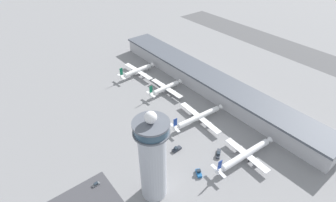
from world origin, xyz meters
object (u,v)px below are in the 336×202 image
Objects in this scene: airplane_gate_bravo at (166,88)px; service_truck_catering at (199,173)px; airplane_gate_alpha at (137,71)px; airplane_gate_charlie at (199,117)px; airplane_gate_delta at (246,155)px; control_tower at (153,159)px; car_silver_sedan at (96,184)px; service_truck_fuel at (177,149)px; service_truck_baggage at (218,154)px.

airplane_gate_bravo reaches higher than service_truck_catering.
airplane_gate_alpha is 82.50m from airplane_gate_charlie.
airplane_gate_bravo is at bearing 174.85° from airplane_gate_delta.
control_tower is 127.62m from airplane_gate_alpha.
airplane_gate_alpha reaches higher than airplane_gate_charlie.
airplane_gate_delta is (87.19, -7.87, -0.11)m from airplane_gate_bravo.
control_tower reaches higher than car_silver_sedan.
service_truck_catering is at bearing -107.39° from airplane_gate_delta.
service_truck_catering is at bearing 58.76° from car_silver_sedan.
airplane_gate_bravo is 0.78× the size of airplane_gate_delta.
service_truck_fuel reaches higher than car_silver_sedan.
airplane_gate_delta is at bearing 74.26° from control_tower.
airplane_gate_alpha is 9.43× the size of car_silver_sedan.
airplane_gate_bravo is at bearing 138.16° from control_tower.
service_truck_catering is at bearing -5.50° from service_truck_fuel.
control_tower is at bearing -105.74° from airplane_gate_delta.
service_truck_fuel reaches higher than service_truck_baggage.
control_tower is 68.71m from airplane_gate_charlie.
airplane_gate_charlie reaches higher than service_truck_fuel.
airplane_gate_charlie is (43.98, -4.90, -0.31)m from airplane_gate_bravo.
airplane_gate_alpha reaches higher than car_silver_sedan.
airplane_gate_bravo is 5.63× the size of service_truck_fuel.
control_tower reaches higher than airplane_gate_delta.
service_truck_fuel is 25.99m from service_truck_baggage.
airplane_gate_alpha is at bearing 161.00° from service_truck_fuel.
car_silver_sedan is at bearing -111.17° from service_truck_baggage.
airplane_gate_charlie is at bearing 114.91° from control_tower.
car_silver_sedan is (-29.80, -49.12, -0.44)m from service_truck_catering.
airplane_gate_bravo is 8.86× the size of car_silver_sedan.
service_truck_fuel is at bearing 118.52° from control_tower.
car_silver_sedan is at bearing -116.41° from airplane_gate_delta.
airplane_gate_bravo is (-71.39, 63.93, -21.72)m from control_tower.
airplane_gate_delta reaches higher than airplane_gate_bravo.
service_truck_catering is 20.05m from service_truck_baggage.
control_tower is 8.52× the size of service_truck_fuel.
airplane_gate_charlie is 33.49m from service_truck_baggage.
control_tower is at bearing -61.48° from service_truck_fuel.
airplane_gate_charlie is at bearing 176.08° from airplane_gate_delta.
airplane_gate_alpha is at bearing 150.90° from control_tower.
car_silver_sedan is at bearing -87.07° from airplane_gate_charlie.
car_silver_sedan is at bearing -98.49° from service_truck_fuel.
service_truck_fuel is at bearing -32.27° from airplane_gate_bravo.
airplane_gate_delta is at bearing -2.32° from airplane_gate_alpha.
airplane_gate_bravo is at bearing 119.11° from car_silver_sedan.
control_tower is 41.13m from service_truck_fuel.
airplane_gate_delta is (43.21, -2.96, 0.20)m from airplane_gate_charlie.
airplane_gate_delta is at bearing 72.61° from service_truck_catering.
control_tower is 1.17× the size of airplane_gate_delta.
service_truck_fuel is at bearing 81.51° from car_silver_sedan.
control_tower reaches higher than airplane_gate_charlie.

